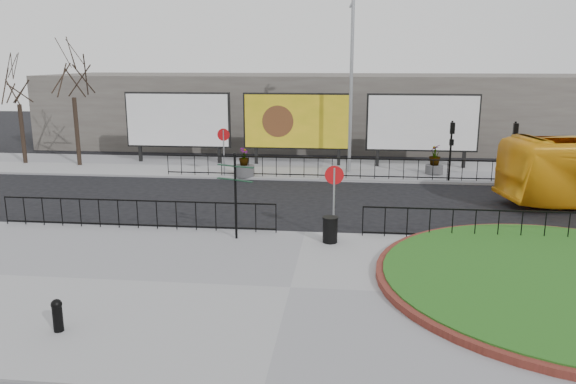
# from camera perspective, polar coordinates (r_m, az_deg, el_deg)

# --- Properties ---
(ground) EXTENTS (90.00, 90.00, 0.00)m
(ground) POSITION_cam_1_polar(r_m,az_deg,el_deg) (19.93, 1.75, -4.38)
(ground) COLOR black
(ground) RESTS_ON ground
(pavement_near) EXTENTS (30.00, 10.00, 0.12)m
(pavement_near) POSITION_cam_1_polar(r_m,az_deg,el_deg) (15.23, 0.24, -9.86)
(pavement_near) COLOR gray
(pavement_near) RESTS_ON ground
(pavement_far) EXTENTS (44.00, 6.00, 0.12)m
(pavement_far) POSITION_cam_1_polar(r_m,az_deg,el_deg) (31.54, 3.48, 2.33)
(pavement_far) COLOR gray
(pavement_far) RESTS_ON ground
(brick_edge) EXTENTS (10.40, 10.40, 0.18)m
(brick_edge) POSITION_cam_1_polar(r_m,az_deg,el_deg) (17.13, 26.73, -8.13)
(brick_edge) COLOR maroon
(brick_edge) RESTS_ON pavement_near
(grass_lawn) EXTENTS (10.00, 10.00, 0.22)m
(grass_lawn) POSITION_cam_1_polar(r_m,az_deg,el_deg) (17.12, 26.74, -8.07)
(grass_lawn) COLOR #274E14
(grass_lawn) RESTS_ON pavement_near
(railing_near_left) EXTENTS (10.00, 0.10, 1.10)m
(railing_near_left) POSITION_cam_1_polar(r_m,az_deg,el_deg) (20.78, -15.05, -2.18)
(railing_near_left) COLOR black
(railing_near_left) RESTS_ON pavement_near
(railing_near_right) EXTENTS (9.00, 0.10, 1.10)m
(railing_near_right) POSITION_cam_1_polar(r_m,az_deg,el_deg) (20.03, 20.59, -3.15)
(railing_near_right) COLOR black
(railing_near_right) RESTS_ON pavement_near
(railing_far) EXTENTS (18.00, 0.10, 1.10)m
(railing_far) POSITION_cam_1_polar(r_m,az_deg,el_deg) (28.74, 5.22, 2.46)
(railing_far) COLOR black
(railing_far) RESTS_ON pavement_far
(speed_sign_far) EXTENTS (0.64, 0.07, 2.47)m
(speed_sign_far) POSITION_cam_1_polar(r_m,az_deg,el_deg) (29.35, -6.56, 5.12)
(speed_sign_far) COLOR gray
(speed_sign_far) RESTS_ON pavement_far
(speed_sign_near) EXTENTS (0.64, 0.07, 2.47)m
(speed_sign_near) POSITION_cam_1_polar(r_m,az_deg,el_deg) (18.99, 4.71, 0.68)
(speed_sign_near) COLOR gray
(speed_sign_near) RESTS_ON pavement_near
(billboard_left) EXTENTS (6.20, 0.31, 4.10)m
(billboard_left) POSITION_cam_1_polar(r_m,az_deg,el_deg) (33.60, -11.12, 7.16)
(billboard_left) COLOR black
(billboard_left) RESTS_ON pavement_far
(billboard_mid) EXTENTS (6.20, 0.31, 4.10)m
(billboard_mid) POSITION_cam_1_polar(r_m,az_deg,el_deg) (32.22, 0.95, 7.16)
(billboard_mid) COLOR black
(billboard_mid) RESTS_ON pavement_far
(billboard_right) EXTENTS (6.20, 0.31, 4.10)m
(billboard_right) POSITION_cam_1_polar(r_m,az_deg,el_deg) (32.34, 13.48, 6.82)
(billboard_right) COLOR black
(billboard_right) RESTS_ON pavement_far
(lamp_post) EXTENTS (0.74, 0.18, 9.23)m
(lamp_post) POSITION_cam_1_polar(r_m,az_deg,el_deg) (29.95, 6.45, 10.88)
(lamp_post) COLOR gray
(lamp_post) RESTS_ON pavement_far
(signal_pole_a) EXTENTS (0.22, 0.26, 3.00)m
(signal_pole_a) POSITION_cam_1_polar(r_m,az_deg,el_deg) (28.98, 16.26, 4.94)
(signal_pole_a) COLOR black
(signal_pole_a) RESTS_ON pavement_far
(signal_pole_b) EXTENTS (0.22, 0.26, 3.00)m
(signal_pole_b) POSITION_cam_1_polar(r_m,az_deg,el_deg) (29.65, 21.99, 4.68)
(signal_pole_b) COLOR black
(signal_pole_b) RESTS_ON pavement_far
(tree_left) EXTENTS (2.00, 2.00, 7.00)m
(tree_left) POSITION_cam_1_polar(r_m,az_deg,el_deg) (34.22, -20.87, 8.38)
(tree_left) COLOR #2D2119
(tree_left) RESTS_ON pavement_far
(tree_mid) EXTENTS (2.00, 2.00, 6.20)m
(tree_mid) POSITION_cam_1_polar(r_m,az_deg,el_deg) (36.22, -25.58, 7.54)
(tree_mid) COLOR #2D2119
(tree_mid) RESTS_ON pavement_far
(building_backdrop) EXTENTS (40.00, 10.00, 5.00)m
(building_backdrop) POSITION_cam_1_polar(r_m,az_deg,el_deg) (41.11, 4.23, 8.32)
(building_backdrop) COLOR #635E56
(building_backdrop) RESTS_ON ground
(fingerpost_sign) EXTENTS (1.35, 0.69, 2.94)m
(fingerpost_sign) POSITION_cam_1_polar(r_m,az_deg,el_deg) (18.78, -5.37, 0.46)
(fingerpost_sign) COLOR black
(fingerpost_sign) RESTS_ON pavement_near
(bollard) EXTENTS (0.25, 0.25, 0.76)m
(bollard) POSITION_cam_1_polar(r_m,az_deg,el_deg) (13.78, -22.38, -11.37)
(bollard) COLOR black
(bollard) RESTS_ON pavement_near
(litter_bin) EXTENTS (0.53, 0.53, 0.88)m
(litter_bin) POSITION_cam_1_polar(r_m,az_deg,el_deg) (18.68, 4.30, -3.83)
(litter_bin) COLOR black
(litter_bin) RESTS_ON pavement_near
(planter_a) EXTENTS (1.08, 1.08, 1.48)m
(planter_a) POSITION_cam_1_polar(r_m,az_deg,el_deg) (29.35, -4.49, 2.57)
(planter_a) COLOR #4C4C4F
(planter_a) RESTS_ON pavement_far
(planter_c) EXTENTS (0.92, 0.92, 1.57)m
(planter_c) POSITION_cam_1_polar(r_m,az_deg,el_deg) (30.73, 14.66, 2.95)
(planter_c) COLOR #4C4C4F
(planter_c) RESTS_ON pavement_far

